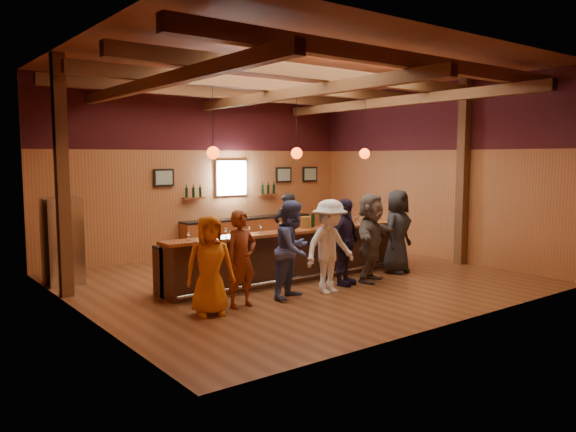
{
  "coord_description": "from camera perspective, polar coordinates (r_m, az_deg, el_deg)",
  "views": [
    {
      "loc": [
        -7.3,
        -9.32,
        2.62
      ],
      "look_at": [
        0.0,
        0.3,
        1.35
      ],
      "focal_mm": 35.0,
      "sensor_mm": 36.0,
      "label": 1
    }
  ],
  "objects": [
    {
      "name": "glass_f",
      "position": [
        12.18,
        3.95,
        -0.58
      ],
      "size": [
        0.07,
        0.07,
        0.16
      ],
      "color": "silver",
      "rests_on": "bar_counter"
    },
    {
      "name": "bartender",
      "position": [
        13.21,
        -0.07,
        -1.51
      ],
      "size": [
        0.76,
        0.63,
        1.79
      ],
      "primitive_type": "imported",
      "rotation": [
        0.0,
        0.0,
        2.78
      ],
      "color": "black",
      "rests_on": "ground"
    },
    {
      "name": "framed_pictures",
      "position": [
        16.01,
        -3.12,
        4.13
      ],
      "size": [
        5.35,
        0.05,
        0.45
      ],
      "color": "black",
      "rests_on": "room"
    },
    {
      "name": "stainless_fridge",
      "position": [
        12.46,
        -21.96,
        -2.37
      ],
      "size": [
        0.7,
        0.7,
        1.8
      ],
      "primitive_type": "cube",
      "color": "silver",
      "rests_on": "ground"
    },
    {
      "name": "customer_white",
      "position": [
        10.81,
        4.26,
        -3.12
      ],
      "size": [
        1.2,
        0.72,
        1.82
      ],
      "primitive_type": "imported",
      "rotation": [
        0.0,
        0.0,
        0.04
      ],
      "color": "white",
      "rests_on": "ground"
    },
    {
      "name": "glass_d",
      "position": [
        11.17,
        -2.83,
        -1.14
      ],
      "size": [
        0.08,
        0.08,
        0.17
      ],
      "color": "silver",
      "rests_on": "bar_counter"
    },
    {
      "name": "glass_g",
      "position": [
        12.79,
        7.03,
        -0.21
      ],
      "size": [
        0.08,
        0.08,
        0.19
      ],
      "color": "silver",
      "rests_on": "bar_counter"
    },
    {
      "name": "customer_redvest",
      "position": [
        9.83,
        -4.76,
        -4.37
      ],
      "size": [
        0.65,
        0.45,
        1.71
      ],
      "primitive_type": "imported",
      "rotation": [
        0.0,
        0.0,
        0.08
      ],
      "color": "maroon",
      "rests_on": "ground"
    },
    {
      "name": "customer_dark",
      "position": [
        12.93,
        11.02,
        -1.55
      ],
      "size": [
        1.06,
        0.85,
        1.89
      ],
      "primitive_type": "imported",
      "rotation": [
        0.0,
        0.0,
        0.3
      ],
      "color": "black",
      "rests_on": "ground"
    },
    {
      "name": "bar_counter",
      "position": [
        12.15,
        0.49,
        -3.94
      ],
      "size": [
        6.3,
        1.07,
        1.11
      ],
      "color": "black",
      "rests_on": "ground"
    },
    {
      "name": "customer_navy",
      "position": [
        11.51,
        5.74,
        -2.65
      ],
      "size": [
        1.13,
        0.75,
        1.79
      ],
      "primitive_type": "imported",
      "rotation": [
        0.0,
        0.0,
        0.33
      ],
      "color": "#211A34",
      "rests_on": "ground"
    },
    {
      "name": "room",
      "position": [
        11.9,
        0.72,
        8.86
      ],
      "size": [
        9.04,
        9.0,
        4.52
      ],
      "color": "brown",
      "rests_on": "ground"
    },
    {
      "name": "ice_bucket",
      "position": [
        12.01,
        1.85,
        -0.65
      ],
      "size": [
        0.22,
        0.22,
        0.24
      ],
      "primitive_type": "cylinder",
      "color": "brown",
      "rests_on": "bar_counter"
    },
    {
      "name": "customer_brown",
      "position": [
        11.94,
        8.42,
        -2.18
      ],
      "size": [
        1.8,
        1.25,
        1.87
      ],
      "primitive_type": "imported",
      "rotation": [
        0.0,
        0.0,
        0.45
      ],
      "color": "#5C524A",
      "rests_on": "ground"
    },
    {
      "name": "back_bar_cabinet",
      "position": [
        15.71,
        -4.06,
        -1.86
      ],
      "size": [
        4.0,
        0.52,
        0.95
      ],
      "color": "brown",
      "rests_on": "ground"
    },
    {
      "name": "glass_h",
      "position": [
        13.22,
        8.34,
        -0.09
      ],
      "size": [
        0.08,
        0.08,
        0.17
      ],
      "color": "silver",
      "rests_on": "bar_counter"
    },
    {
      "name": "pendant_lights",
      "position": [
        11.84,
        0.88,
        6.43
      ],
      "size": [
        4.24,
        0.24,
        1.37
      ],
      "color": "black",
      "rests_on": "room"
    },
    {
      "name": "wine_shelves",
      "position": [
        15.52,
        -5.65,
        2.28
      ],
      "size": [
        3.0,
        0.18,
        0.3
      ],
      "color": "brown",
      "rests_on": "room"
    },
    {
      "name": "glass_e",
      "position": [
        11.49,
        -0.79,
        -0.86
      ],
      "size": [
        0.08,
        0.08,
        0.19
      ],
      "color": "silver",
      "rests_on": "bar_counter"
    },
    {
      "name": "glass_c",
      "position": [
        10.96,
        -3.96,
        -1.3
      ],
      "size": [
        0.07,
        0.07,
        0.17
      ],
      "color": "silver",
      "rests_on": "bar_counter"
    },
    {
      "name": "bottle_b",
      "position": [
        12.6,
        4.85,
        -0.33
      ],
      "size": [
        0.07,
        0.07,
        0.32
      ],
      "color": "black",
      "rests_on": "bar_counter"
    },
    {
      "name": "glass_a",
      "position": [
        10.35,
        -10.02,
        -1.84
      ],
      "size": [
        0.07,
        0.07,
        0.16
      ],
      "color": "silver",
      "rests_on": "bar_counter"
    },
    {
      "name": "customer_denim",
      "position": [
        10.43,
        0.54,
        -3.41
      ],
      "size": [
        1.08,
        0.98,
        1.83
      ],
      "primitive_type": "imported",
      "rotation": [
        0.0,
        0.0,
        0.39
      ],
      "color": "#45508A",
      "rests_on": "ground"
    },
    {
      "name": "window",
      "position": [
        15.55,
        -5.79,
        3.87
      ],
      "size": [
        0.95,
        0.09,
        0.95
      ],
      "color": "silver",
      "rests_on": "room"
    },
    {
      "name": "glass_b",
      "position": [
        10.69,
        -6.32,
        -1.46
      ],
      "size": [
        0.08,
        0.08,
        0.18
      ],
      "color": "silver",
      "rests_on": "bar_counter"
    },
    {
      "name": "bottle_a",
      "position": [
        12.17,
        2.55,
        -0.43
      ],
      "size": [
        0.08,
        0.08,
        0.38
      ],
      "color": "black",
      "rests_on": "bar_counter"
    },
    {
      "name": "customer_orange",
      "position": [
        9.41,
        -7.94,
        -4.97
      ],
      "size": [
        0.93,
        0.73,
        1.67
      ],
      "primitive_type": "imported",
      "rotation": [
        0.0,
        0.0,
        -0.26
      ],
      "color": "#CD6713",
      "rests_on": "ground"
    }
  ]
}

